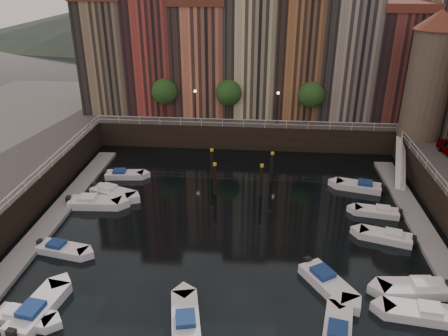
# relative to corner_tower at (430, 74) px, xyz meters

# --- Properties ---
(ground) EXTENTS (200.00, 200.00, 0.00)m
(ground) POSITION_rel_corner_tower_xyz_m (-20.00, -14.50, -10.19)
(ground) COLOR black
(ground) RESTS_ON ground
(quay_far) EXTENTS (80.00, 20.00, 3.00)m
(quay_far) POSITION_rel_corner_tower_xyz_m (-20.00, 11.50, -8.69)
(quay_far) COLOR black
(quay_far) RESTS_ON ground
(dock_left) EXTENTS (2.00, 28.00, 0.35)m
(dock_left) POSITION_rel_corner_tower_xyz_m (-36.20, -15.50, -10.02)
(dock_left) COLOR gray
(dock_left) RESTS_ON ground
(dock_right) EXTENTS (2.00, 28.00, 0.35)m
(dock_right) POSITION_rel_corner_tower_xyz_m (-3.80, -15.50, -10.02)
(dock_right) COLOR gray
(dock_right) RESTS_ON ground
(mountains) EXTENTS (145.00, 100.00, 18.00)m
(mountains) POSITION_rel_corner_tower_xyz_m (-18.28, 95.50, -2.28)
(mountains) COLOR #2D382D
(mountains) RESTS_ON ground
(far_terrace) EXTENTS (48.70, 10.30, 17.50)m
(far_terrace) POSITION_rel_corner_tower_xyz_m (-16.69, 9.00, 0.76)
(far_terrace) COLOR #8A7357
(far_terrace) RESTS_ON quay_far
(corner_tower) EXTENTS (5.20, 5.20, 13.80)m
(corner_tower) POSITION_rel_corner_tower_xyz_m (0.00, 0.00, 0.00)
(corner_tower) COLOR #6B5B4C
(corner_tower) RESTS_ON quay_right
(promenade_trees) EXTENTS (21.20, 3.20, 5.20)m
(promenade_trees) POSITION_rel_corner_tower_xyz_m (-21.33, 3.70, -3.61)
(promenade_trees) COLOR black
(promenade_trees) RESTS_ON quay_far
(street_lamps) EXTENTS (10.36, 0.36, 4.18)m
(street_lamps) POSITION_rel_corner_tower_xyz_m (-21.00, 2.70, -4.30)
(street_lamps) COLOR black
(street_lamps) RESTS_ON quay_far
(railings) EXTENTS (36.08, 34.04, 0.52)m
(railings) POSITION_rel_corner_tower_xyz_m (-20.00, -9.62, -6.41)
(railings) COLOR white
(railings) RESTS_ON ground
(gangway) EXTENTS (2.78, 8.32, 3.73)m
(gangway) POSITION_rel_corner_tower_xyz_m (-2.90, -4.50, -8.28)
(gangway) COLOR white
(gangway) RESTS_ON ground
(mooring_pilings) EXTENTS (6.65, 3.91, 3.78)m
(mooring_pilings) POSITION_rel_corner_tower_xyz_m (-19.87, -8.72, -8.54)
(mooring_pilings) COLOR black
(mooring_pilings) RESTS_ON ground
(boat_left_0) EXTENTS (4.25, 2.05, 0.96)m
(boat_left_0) POSITION_rel_corner_tower_xyz_m (-32.67, -28.48, -9.87)
(boat_left_0) COLOR white
(boat_left_0) RESTS_ON ground
(boat_left_1) EXTENTS (4.38, 2.28, 0.98)m
(boat_left_1) POSITION_rel_corner_tower_xyz_m (-33.32, -21.11, -9.86)
(boat_left_1) COLOR white
(boat_left_1) RESTS_ON ground
(boat_left_2) EXTENTS (5.18, 2.11, 1.18)m
(boat_left_2) POSITION_rel_corner_tower_xyz_m (-33.43, -13.70, -9.80)
(boat_left_2) COLOR white
(boat_left_2) RESTS_ON ground
(boat_left_3) EXTENTS (4.97, 3.23, 1.12)m
(boat_left_3) POSITION_rel_corner_tower_xyz_m (-32.33, -11.56, -9.82)
(boat_left_3) COLOR white
(boat_left_3) RESTS_ON ground
(boat_left_4) EXTENTS (4.32, 1.92, 0.98)m
(boat_left_4) POSITION_rel_corner_tower_xyz_m (-32.46, -7.35, -9.86)
(boat_left_4) COLOR white
(boat_left_4) RESTS_ON ground
(boat_right_0) EXTENTS (4.79, 2.25, 1.08)m
(boat_right_0) POSITION_rel_corner_tower_xyz_m (-7.21, -25.90, -9.83)
(boat_right_0) COLOR white
(boat_right_0) RESTS_ON ground
(boat_right_1) EXTENTS (5.02, 2.20, 1.13)m
(boat_right_1) POSITION_rel_corner_tower_xyz_m (-6.88, -23.54, -9.81)
(boat_right_1) COLOR white
(boat_right_1) RESTS_ON ground
(boat_right_2) EXTENTS (4.54, 2.74, 1.02)m
(boat_right_2) POSITION_rel_corner_tower_xyz_m (-7.17, -17.06, -9.85)
(boat_right_2) COLOR white
(boat_right_2) RESTS_ON ground
(boat_right_3) EXTENTS (4.20, 2.09, 0.94)m
(boat_right_3) POSITION_rel_corner_tower_xyz_m (-6.98, -12.95, -9.88)
(boat_right_3) COLOR white
(boat_right_3) RESTS_ON ground
(boat_right_4) EXTENTS (4.83, 2.72, 1.08)m
(boat_right_4) POSITION_rel_corner_tower_xyz_m (-7.66, -7.98, -9.83)
(boat_right_4) COLOR white
(boat_right_4) RESTS_ON ground
(boat_near_0) EXTENTS (2.64, 5.30, 1.19)m
(boat_near_0) POSITION_rel_corner_tower_xyz_m (-32.02, -27.81, -9.79)
(boat_near_0) COLOR white
(boat_near_0) RESTS_ON ground
(boat_near_1) EXTENTS (2.63, 4.90, 1.10)m
(boat_near_1) POSITION_rel_corner_tower_xyz_m (-22.28, -27.73, -9.82)
(boat_near_1) COLOR white
(boat_near_1) RESTS_ON ground
(boat_near_3) EXTENTS (2.54, 4.72, 1.06)m
(boat_near_3) POSITION_rel_corner_tower_xyz_m (-12.78, -27.78, -9.84)
(boat_near_3) COLOR white
(boat_near_3) RESTS_ON ground
(boat_extra_884) EXTENTS (4.00, 4.93, 1.14)m
(boat_extra_884) POSITION_rel_corner_tower_xyz_m (-12.88, -23.38, -9.81)
(boat_extra_884) COLOR white
(boat_extra_884) RESTS_ON ground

